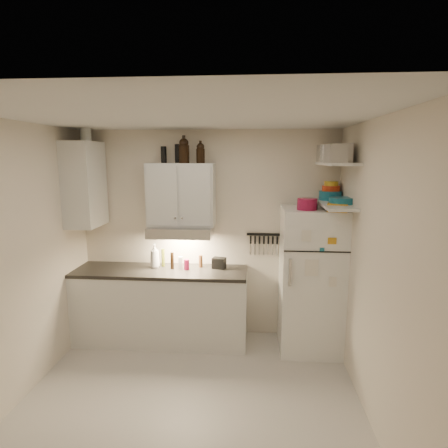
{
  "coord_description": "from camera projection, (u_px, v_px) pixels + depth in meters",
  "views": [
    {
      "loc": [
        0.57,
        -3.11,
        2.27
      ],
      "look_at": [
        0.25,
        0.9,
        1.55
      ],
      "focal_mm": 30.0,
      "sensor_mm": 36.0,
      "label": 1
    }
  ],
  "objects": [
    {
      "name": "growler_a",
      "position": [
        184.0,
        150.0,
        4.34
      ],
      "size": [
        0.13,
        0.13,
        0.29
      ],
      "primitive_type": null,
      "rotation": [
        0.0,
        0.0,
        -0.07
      ],
      "color": "black",
      "rests_on": "upper_cabinet"
    },
    {
      "name": "red_jar",
      "position": [
        187.0,
        265.0,
        4.54
      ],
      "size": [
        0.08,
        0.08,
        0.13
      ],
      "primitive_type": "cylinder",
      "rotation": [
        0.0,
        0.0,
        -0.35
      ],
      "color": "maroon",
      "rests_on": "countertop"
    },
    {
      "name": "bowl_yellow",
      "position": [
        331.0,
        183.0,
        4.38
      ],
      "size": [
        0.16,
        0.16,
        0.05
      ],
      "primitive_type": "cylinder",
      "color": "gold",
      "rests_on": "bowl_orange"
    },
    {
      "name": "dutch_oven",
      "position": [
        307.0,
        204.0,
        4.1
      ],
      "size": [
        0.25,
        0.25,
        0.13
      ],
      "primitive_type": "cylinder",
      "rotation": [
        0.0,
        0.0,
        -0.15
      ],
      "color": "maroon",
      "rests_on": "fridge"
    },
    {
      "name": "upper_cabinet",
      "position": [
        181.0,
        195.0,
        4.5
      ],
      "size": [
        0.8,
        0.33,
        0.75
      ],
      "primitive_type": "cube",
      "color": "silver",
      "rests_on": "back_wall"
    },
    {
      "name": "back_wall",
      "position": [
        208.0,
        235.0,
        4.74
      ],
      "size": [
        3.2,
        0.02,
        2.6
      ],
      "primitive_type": "cube",
      "color": "beige",
      "rests_on": "ground"
    },
    {
      "name": "soap_bottle",
      "position": [
        155.0,
        254.0,
        4.61
      ],
      "size": [
        0.13,
        0.13,
        0.34
      ],
      "primitive_type": "imported",
      "rotation": [
        0.0,
        0.0,
        0.01
      ],
      "color": "silver",
      "rests_on": "countertop"
    },
    {
      "name": "fridge",
      "position": [
        311.0,
        280.0,
        4.38
      ],
      "size": [
        0.7,
        0.68,
        1.7
      ],
      "primitive_type": "cube",
      "color": "white",
      "rests_on": "floor"
    },
    {
      "name": "spice_jar",
      "position": [
        315.0,
        204.0,
        4.22
      ],
      "size": [
        0.07,
        0.07,
        0.1
      ],
      "primitive_type": "cylinder",
      "rotation": [
        0.0,
        0.0,
        0.19
      ],
      "color": "silver",
      "rests_on": "fridge"
    },
    {
      "name": "left_wall",
      "position": [
        12.0,
        266.0,
        3.39
      ],
      "size": [
        0.02,
        3.0,
        2.6
      ],
      "primitive_type": "cube",
      "color": "beige",
      "rests_on": "ground"
    },
    {
      "name": "oil_bottle",
      "position": [
        163.0,
        258.0,
        4.67
      ],
      "size": [
        0.05,
        0.05,
        0.22
      ],
      "primitive_type": "cylinder",
      "rotation": [
        0.0,
        0.0,
        0.13
      ],
      "color": "#5C6318",
      "rests_on": "countertop"
    },
    {
      "name": "shelf_hi",
      "position": [
        337.0,
        164.0,
        4.0
      ],
      "size": [
        0.3,
        0.95,
        0.03
      ],
      "primitive_type": "cube",
      "color": "silver",
      "rests_on": "right_wall"
    },
    {
      "name": "clear_bottle",
      "position": [
        181.0,
        263.0,
        4.57
      ],
      "size": [
        0.06,
        0.06,
        0.15
      ],
      "primitive_type": "cylinder",
      "rotation": [
        0.0,
        0.0,
        -0.31
      ],
      "color": "silver",
      "rests_on": "countertop"
    },
    {
      "name": "pepper_mill",
      "position": [
        201.0,
        261.0,
        4.64
      ],
      "size": [
        0.05,
        0.05,
        0.15
      ],
      "primitive_type": "cylinder",
      "rotation": [
        0.0,
        0.0,
        0.13
      ],
      "color": "brown",
      "rests_on": "countertop"
    },
    {
      "name": "knife_strip",
      "position": [
        264.0,
        234.0,
        4.66
      ],
      "size": [
        0.42,
        0.02,
        0.03
      ],
      "primitive_type": "cube",
      "color": "black",
      "rests_on": "back_wall"
    },
    {
      "name": "ceiling",
      "position": [
        185.0,
        115.0,
        3.03
      ],
      "size": [
        3.2,
        3.0,
        0.02
      ],
      "primitive_type": "cube",
      "color": "silver",
      "rests_on": "ground"
    },
    {
      "name": "shelf_lo",
      "position": [
        334.0,
        205.0,
        4.08
      ],
      "size": [
        0.3,
        0.95,
        0.03
      ],
      "primitive_type": "cube",
      "color": "silver",
      "rests_on": "right_wall"
    },
    {
      "name": "tin_a",
      "position": [
        342.0,
        153.0,
        3.83
      ],
      "size": [
        0.21,
        0.2,
        0.19
      ],
      "primitive_type": "cube",
      "rotation": [
        0.0,
        0.0,
        -0.12
      ],
      "color": "#AAAAAD",
      "rests_on": "shelf_hi"
    },
    {
      "name": "right_wall",
      "position": [
        377.0,
        274.0,
        3.14
      ],
      "size": [
        0.02,
        3.0,
        2.6
      ],
      "primitive_type": "cube",
      "color": "beige",
      "rests_on": "ground"
    },
    {
      "name": "floor",
      "position": [
        190.0,
        405.0,
        3.49
      ],
      "size": [
        3.2,
        3.0,
        0.02
      ],
      "primitive_type": "cube",
      "color": "beige",
      "rests_on": "ground"
    },
    {
      "name": "base_cabinet",
      "position": [
        162.0,
        307.0,
        4.63
      ],
      "size": [
        2.1,
        0.6,
        0.88
      ],
      "primitive_type": "cube",
      "color": "silver",
      "rests_on": "floor"
    },
    {
      "name": "tin_b",
      "position": [
        336.0,
        153.0,
        3.7
      ],
      "size": [
        0.21,
        0.21,
        0.18
      ],
      "primitive_type": "cube",
      "rotation": [
        0.0,
        0.0,
        0.17
      ],
      "color": "#AAAAAD",
      "rests_on": "shelf_hi"
    },
    {
      "name": "book_stack",
      "position": [
        338.0,
        207.0,
        4.0
      ],
      "size": [
        0.27,
        0.3,
        0.09
      ],
      "primitive_type": "cube",
      "rotation": [
        0.0,
        0.0,
        -0.27
      ],
      "color": "orange",
      "rests_on": "fridge"
    },
    {
      "name": "thermos_a",
      "position": [
        178.0,
        154.0,
        4.5
      ],
      "size": [
        0.09,
        0.09,
        0.22
      ],
      "primitive_type": "cylinder",
      "rotation": [
        0.0,
        0.0,
        -0.14
      ],
      "color": "black",
      "rests_on": "upper_cabinet"
    },
    {
      "name": "plates",
      "position": [
        342.0,
        201.0,
        4.01
      ],
      "size": [
        0.31,
        0.31,
        0.07
      ],
      "primitive_type": "cylinder",
      "rotation": [
        0.0,
        0.0,
        0.14
      ],
      "color": "#16627C",
      "rests_on": "shelf_lo"
    },
    {
      "name": "countertop",
      "position": [
        161.0,
        271.0,
        4.55
      ],
      "size": [
        2.1,
        0.62,
        0.04
      ],
      "primitive_type": "cube",
      "color": "black",
      "rests_on": "base_cabinet"
    },
    {
      "name": "bowl_teal",
      "position": [
        330.0,
        196.0,
        4.37
      ],
      "size": [
        0.26,
        0.26,
        0.1
      ],
      "primitive_type": "cylinder",
      "color": "#16627C",
      "rests_on": "shelf_lo"
    },
    {
      "name": "thermos_b",
      "position": [
        164.0,
        155.0,
        4.49
      ],
      "size": [
        0.07,
        0.07,
        0.2
      ],
      "primitive_type": "cylinder",
      "rotation": [
        0.0,
        0.0,
        -0.01
      ],
      "color": "black",
      "rests_on": "upper_cabinet"
    },
    {
      "name": "stock_pot",
      "position": [
        328.0,
        153.0,
        4.34
      ],
      "size": [
        0.35,
        0.35,
        0.19
      ],
      "primitive_type": "cylinder",
      "rotation": [
        0.0,
        0.0,
        0.36
      ],
      "color": "silver",
      "rests_on": "shelf_hi"
    },
    {
      "name": "side_cabinet",
      "position": [
        85.0,
        184.0,
        4.44
      ],
      "size": [
        0.33,
        0.55,
        1.0
      ],
      "primitive_type": "cube",
      "color": "silver",
      "rests_on": "left_wall"
    },
    {
      "name": "range_hood",
      "position": [
        181.0,
        231.0,
        4.52
      ],
      "size": [
        0.76,
        0.46,
        0.12
      ],
      "primitive_type": "cube",
      "color": "silver",
      "rests_on": "back_wall"
    },
    {
      "name": "bowl_orange",
      "position": [
        331.0,
        188.0,
        4.39
      ],
      "size": [
        0.21,
        0.21,
        0.06
      ],
      "primitive_type": "cylinder",
      "color": "#BB3011",
      "rests_on": "bowl_teal"
    },
    {
      "name": "growler_b",
      "position": [
        201.0,
        153.0,
        4.32
      ],
      "size": [
        0.12,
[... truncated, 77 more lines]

